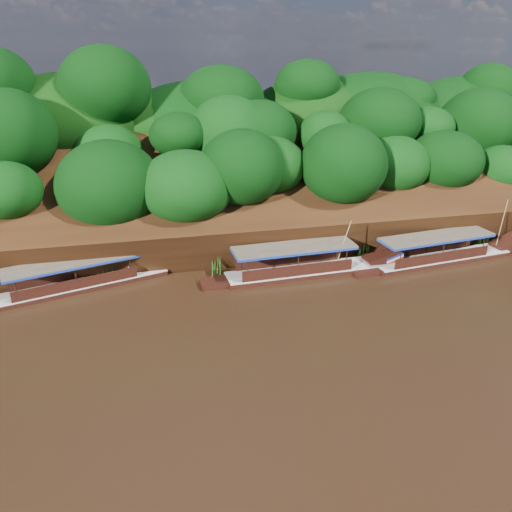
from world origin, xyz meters
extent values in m
plane|color=black|center=(0.00, 0.00, 0.00)|extent=(160.00, 160.00, 0.00)
cube|color=black|center=(0.00, 16.00, 3.50)|extent=(120.00, 16.12, 13.64)
cube|color=black|center=(0.00, 26.00, 0.00)|extent=(120.00, 24.00, 12.00)
ellipsoid|color=#0B430C|center=(-6.00, 15.00, 3.50)|extent=(18.00, 8.00, 6.40)
ellipsoid|color=#0B430C|center=(0.00, 23.00, 9.20)|extent=(24.00, 11.00, 8.40)
ellipsoid|color=#0B430C|center=(24.00, 14.50, 3.40)|extent=(18.00, 8.00, 6.00)
cube|color=black|center=(13.52, 7.26, 0.00)|extent=(12.78, 3.67, 0.89)
cube|color=silver|center=(13.52, 7.26, 0.42)|extent=(12.79, 3.74, 0.10)
cube|color=black|center=(20.56, 8.11, 0.69)|extent=(3.15, 1.97, 1.72)
cube|color=brown|center=(12.74, 7.16, 2.37)|extent=(10.11, 3.67, 0.12)
cube|color=navy|center=(12.74, 7.16, 2.26)|extent=(10.11, 3.67, 0.18)
cylinder|color=tan|center=(18.96, 7.42, 2.87)|extent=(0.77, 1.21, 4.70)
cube|color=black|center=(1.21, 7.27, 0.00)|extent=(12.44, 2.87, 0.93)
cube|color=silver|center=(1.21, 7.27, 0.44)|extent=(12.45, 2.93, 0.10)
cube|color=black|center=(8.14, 7.61, 0.72)|extent=(3.01, 1.84, 1.74)
cube|color=navy|center=(8.91, 7.65, 1.03)|extent=(1.60, 1.84, 0.63)
cube|color=red|center=(8.91, 7.65, 0.68)|extent=(1.60, 1.84, 0.63)
cube|color=brown|center=(0.43, 7.23, 2.48)|extent=(9.78, 3.07, 0.12)
cube|color=navy|center=(0.43, 7.23, 2.36)|extent=(9.78, 3.07, 0.19)
cylinder|color=tan|center=(4.32, 6.80, 2.61)|extent=(0.56, 1.27, 4.11)
cube|color=black|center=(-15.52, 8.79, 0.00)|extent=(12.36, 5.56, 0.84)
cube|color=silver|center=(-15.52, 8.79, 0.40)|extent=(12.38, 5.62, 0.09)
cube|color=black|center=(-8.91, 10.81, 0.65)|extent=(3.21, 2.32, 1.65)
cube|color=navy|center=(-8.17, 11.04, 0.93)|extent=(1.91, 1.97, 0.62)
cube|color=red|center=(-8.17, 11.04, 0.61)|extent=(1.91, 1.97, 0.62)
cube|color=brown|center=(-16.26, 8.56, 2.25)|extent=(9.90, 5.07, 0.11)
cube|color=navy|center=(-16.26, 8.56, 2.13)|extent=(9.90, 5.07, 0.17)
cylinder|color=tan|center=(-11.90, 9.70, 3.01)|extent=(1.11, 0.99, 5.01)
cone|color=#1E5916|center=(-19.01, 9.59, 0.92)|extent=(1.50, 1.50, 1.83)
cone|color=#1E5916|center=(-14.07, 9.42, 0.98)|extent=(1.50, 1.50, 1.97)
cone|color=#1E5916|center=(-5.74, 8.98, 0.84)|extent=(1.50, 1.50, 1.67)
cone|color=#1E5916|center=(1.83, 9.30, 0.76)|extent=(1.50, 1.50, 1.52)
cone|color=#1E5916|center=(7.40, 9.61, 1.05)|extent=(1.50, 1.50, 2.10)
cone|color=#1E5916|center=(12.98, 9.29, 0.69)|extent=(1.50, 1.50, 1.37)
cone|color=#1E5916|center=(19.12, 9.56, 0.96)|extent=(1.50, 1.50, 1.92)
camera|label=1|loc=(-10.44, -27.24, 16.90)|focal=35.00mm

